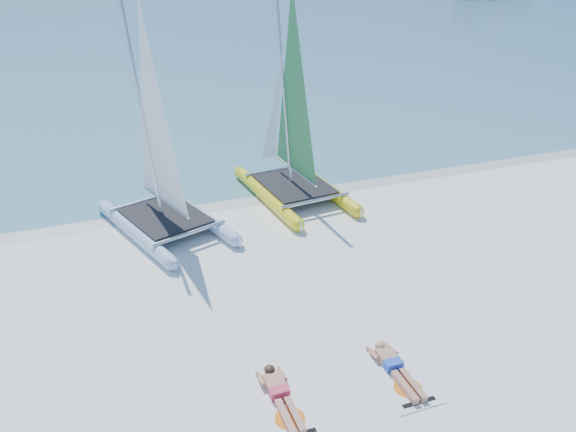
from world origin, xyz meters
name	(u,v)px	position (x,y,z in m)	size (l,w,h in m)	color
ground	(311,281)	(0.00, 0.00, 0.00)	(140.00, 140.00, 0.00)	white
sea	(113,11)	(0.00, 63.00, 0.01)	(140.00, 115.00, 0.01)	#6FB7B9
wet_sand_strip	(249,197)	(0.00, 5.50, 0.00)	(140.00, 1.40, 0.01)	beige
catamaran_blue	(158,163)	(-3.03, 4.29, 2.06)	(3.90, 5.56, 6.90)	silver
catamaran_yellow	(287,128)	(1.41, 5.61, 2.25)	(3.03, 5.72, 7.15)	yellow
towel_a	(283,405)	(-2.10, -3.79, 0.01)	(1.00, 1.85, 0.02)	white
sunbather_a	(280,394)	(-2.10, -3.59, 0.12)	(0.37, 1.73, 0.26)	tan
towel_b	(399,376)	(0.32, -3.85, 0.01)	(1.00, 1.85, 0.02)	white
sunbather_b	(394,366)	(0.32, -3.66, 0.12)	(0.37, 1.73, 0.26)	tan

